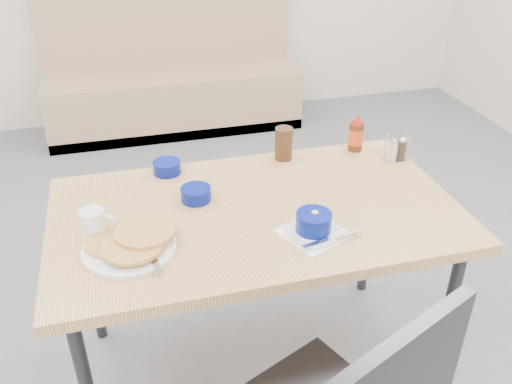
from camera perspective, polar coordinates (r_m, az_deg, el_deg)
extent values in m
cube|color=tan|center=(4.30, -8.52, 9.51)|extent=(1.90, 0.55, 0.45)
cube|color=tan|center=(4.36, -9.43, 16.58)|extent=(1.90, 0.12, 1.00)
cube|color=#2D2D33|center=(4.37, -8.33, 7.25)|extent=(1.90, 0.55, 0.08)
cube|color=#DDAC66|center=(1.89, 0.03, -2.31)|extent=(1.40, 0.80, 0.04)
cylinder|color=#2D2D33|center=(2.12, 19.27, -13.07)|extent=(0.04, 0.04, 0.72)
cylinder|color=#2D2D33|center=(2.33, -17.11, -7.98)|extent=(0.04, 0.04, 0.72)
cylinder|color=#2D2D33|center=(2.54, 11.81, -3.64)|extent=(0.04, 0.04, 0.72)
cylinder|color=white|center=(1.73, -13.19, -5.73)|extent=(0.29, 0.29, 0.01)
cylinder|color=#E39E55|center=(1.75, -14.60, -4.87)|extent=(0.19, 0.19, 0.01)
cylinder|color=#E39E55|center=(1.69, -12.92, -5.55)|extent=(0.19, 0.19, 0.01)
cylinder|color=#E39E55|center=(1.72, -11.63, -4.00)|extent=(0.19, 0.19, 0.01)
cube|color=silver|center=(1.64, -10.65, -7.05)|extent=(0.03, 0.13, 0.01)
cylinder|color=white|center=(1.80, -16.78, -3.12)|extent=(0.08, 0.08, 0.09)
cylinder|color=black|center=(1.78, -16.97, -2.07)|extent=(0.07, 0.07, 0.00)
torus|color=white|center=(1.79, -15.48, -3.16)|extent=(0.07, 0.03, 0.07)
cube|color=white|center=(1.76, 6.01, -4.32)|extent=(0.25, 0.25, 0.00)
cylinder|color=white|center=(1.76, 6.02, -4.12)|extent=(0.18, 0.18, 0.01)
cylinder|color=navy|center=(1.74, 6.09, -3.14)|extent=(0.11, 0.11, 0.06)
cylinder|color=white|center=(1.72, 6.13, -2.45)|extent=(0.10, 0.10, 0.01)
cube|color=#F4DB60|center=(1.73, 6.24, -2.21)|extent=(0.02, 0.02, 0.01)
cube|color=silver|center=(1.72, 7.97, -4.87)|extent=(0.21, 0.06, 0.01)
cylinder|color=navy|center=(2.12, -9.35, 2.60)|extent=(0.11, 0.11, 0.05)
cylinder|color=navy|center=(1.93, -6.35, -0.20)|extent=(0.11, 0.11, 0.05)
cylinder|color=#3B2512|center=(2.18, 2.93, 5.11)|extent=(0.08, 0.08, 0.13)
cube|color=silver|center=(2.27, 14.47, 3.36)|extent=(0.10, 0.06, 0.00)
cylinder|color=silver|center=(2.21, 14.03, 4.30)|extent=(0.01, 0.01, 0.11)
cylinder|color=silver|center=(2.25, 15.78, 4.54)|extent=(0.01, 0.01, 0.11)
cylinder|color=silver|center=(2.24, 13.53, 4.75)|extent=(0.01, 0.01, 0.11)
cylinder|color=silver|center=(2.28, 15.27, 4.98)|extent=(0.01, 0.01, 0.11)
cylinder|color=silver|center=(2.24, 14.12, 4.18)|extent=(0.03, 0.03, 0.07)
cylinder|color=#3F3326|center=(2.26, 15.08, 4.32)|extent=(0.03, 0.03, 0.07)
cylinder|color=#47230F|center=(2.29, 10.47, 5.73)|extent=(0.06, 0.06, 0.12)
cylinder|color=#EA511B|center=(2.29, 10.47, 5.78)|extent=(0.06, 0.06, 0.07)
cone|color=#B31511|center=(2.26, 10.66, 7.55)|extent=(0.05, 0.05, 0.04)
cube|color=#D44746|center=(1.69, -10.95, -6.48)|extent=(0.04, 0.04, 0.00)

